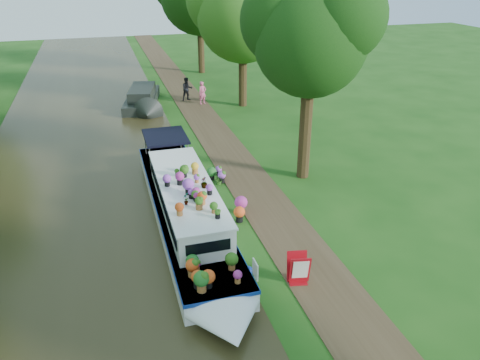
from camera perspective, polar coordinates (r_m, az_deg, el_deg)
name	(u,v)px	position (r m, az deg, el deg)	size (l,w,h in m)	color
ground	(244,218)	(18.53, 0.50, -4.71)	(100.00, 100.00, 0.00)	#1A4812
canal_water	(86,242)	(17.96, -18.28, -7.19)	(10.00, 100.00, 0.02)	#2C2613
towpath	(273,214)	(18.87, 3.99, -4.14)	(2.20, 100.00, 0.03)	#41311E
plant_boat	(188,209)	(17.54, -6.40, -3.56)	(2.29, 13.52, 2.29)	white
tree_near_overhang	(311,31)	(20.43, 8.60, 17.56)	(5.52, 5.28, 8.99)	black
tree_near_mid	(242,8)	(31.89, 0.28, 20.28)	(6.90, 6.60, 9.40)	black
second_boat	(142,99)	(33.41, -11.80, 9.69)	(3.20, 7.15, 1.32)	black
sandwich_board	(298,270)	(15.00, 7.14, -10.80)	(0.67, 0.62, 1.02)	#A00B14
pedestrian_pink	(202,93)	(33.23, -4.61, 10.56)	(0.57, 0.38, 1.57)	#C6518F
pedestrian_dark	(187,89)	(34.15, -6.46, 10.96)	(0.80, 0.63, 1.65)	black
verge_plant	(219,180)	(21.18, -2.55, -0.01)	(0.39, 0.34, 0.43)	#2F601D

